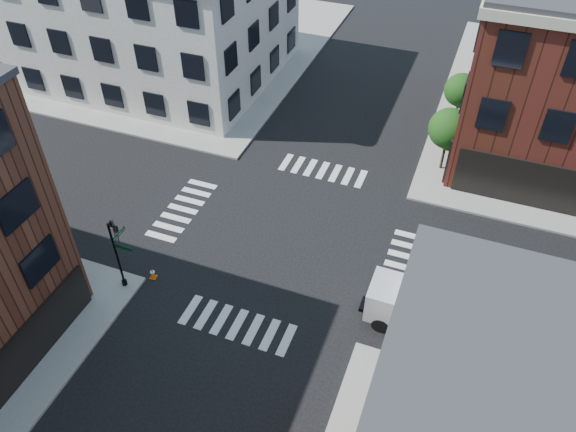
{
  "coord_description": "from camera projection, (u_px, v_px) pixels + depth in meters",
  "views": [
    {
      "loc": [
        8.74,
        -22.68,
        23.16
      ],
      "look_at": [
        0.45,
        -0.89,
        2.5
      ],
      "focal_mm": 35.0,
      "sensor_mm": 36.0,
      "label": 1
    }
  ],
  "objects": [
    {
      "name": "traffic_cone",
      "position": [
        153.0,
        273.0,
        30.87
      ],
      "size": [
        0.4,
        0.4,
        0.66
      ],
      "rotation": [
        0.0,
        0.0,
        0.14
      ],
      "color": "orange",
      "rests_on": "ground"
    },
    {
      "name": "building_nw",
      "position": [
        140.0,
        6.0,
        46.16
      ],
      "size": [
        22.0,
        16.0,
        11.0
      ],
      "primitive_type": "cube",
      "color": "#BCB7AC",
      "rests_on": "ground"
    },
    {
      "name": "box_truck",
      "position": [
        446.0,
        310.0,
        27.15
      ],
      "size": [
        7.45,
        2.38,
        3.35
      ],
      "rotation": [
        0.0,
        0.0,
        -0.0
      ],
      "color": "white",
      "rests_on": "ground"
    },
    {
      "name": "tree_near",
      "position": [
        450.0,
        131.0,
        36.42
      ],
      "size": [
        2.69,
        2.69,
        4.49
      ],
      "color": "black",
      "rests_on": "ground"
    },
    {
      "name": "signal_pole",
      "position": [
        117.0,
        248.0,
        28.78
      ],
      "size": [
        1.29,
        1.24,
        4.6
      ],
      "color": "black",
      "rests_on": "ground"
    },
    {
      "name": "ground",
      "position": [
        286.0,
        236.0,
        33.55
      ],
      "size": [
        120.0,
        120.0,
        0.0
      ],
      "primitive_type": "plane",
      "color": "black",
      "rests_on": "ground"
    },
    {
      "name": "tree_far",
      "position": [
        462.0,
        92.0,
        40.81
      ],
      "size": [
        2.43,
        2.43,
        4.07
      ],
      "color": "black",
      "rests_on": "ground"
    },
    {
      "name": "sidewalk_nw",
      "position": [
        160.0,
        41.0,
        53.78
      ],
      "size": [
        30.0,
        30.0,
        0.15
      ],
      "primitive_type": "cube",
      "color": "gray",
      "rests_on": "ground"
    }
  ]
}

